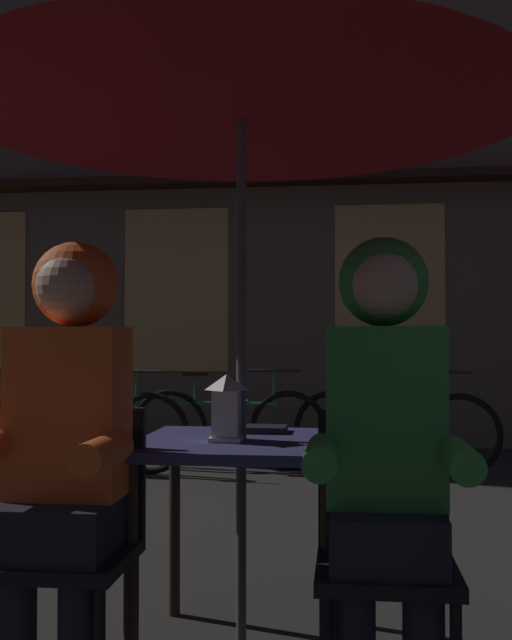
% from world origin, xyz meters
% --- Properties ---
extents(cafe_table, '(0.72, 0.72, 0.74)m').
position_xyz_m(cafe_table, '(0.00, 0.00, 0.64)').
color(cafe_table, navy).
rests_on(cafe_table, ground_plane).
extents(patio_umbrella, '(2.10, 2.10, 2.31)m').
position_xyz_m(patio_umbrella, '(0.00, 0.00, 2.06)').
color(patio_umbrella, '#4C4C51').
rests_on(patio_umbrella, ground_plane).
extents(lantern, '(0.11, 0.11, 0.23)m').
position_xyz_m(lantern, '(-0.04, -0.06, 0.86)').
color(lantern, white).
rests_on(lantern, cafe_table).
extents(chair_left, '(0.40, 0.40, 0.87)m').
position_xyz_m(chair_left, '(-0.48, -0.37, 0.49)').
color(chair_left, black).
rests_on(chair_left, ground_plane).
extents(chair_right, '(0.40, 0.40, 0.87)m').
position_xyz_m(chair_right, '(0.48, -0.37, 0.49)').
color(chair_right, black).
rests_on(chair_right, ground_plane).
extents(person_left_hooded, '(0.45, 0.56, 1.40)m').
position_xyz_m(person_left_hooded, '(-0.48, -0.43, 0.85)').
color(person_left_hooded, black).
rests_on(person_left_hooded, ground_plane).
extents(person_right_hooded, '(0.45, 0.56, 1.40)m').
position_xyz_m(person_right_hooded, '(0.48, -0.43, 0.85)').
color(person_right_hooded, black).
rests_on(person_right_hooded, ground_plane).
extents(shopfront_building, '(10.00, 0.93, 6.20)m').
position_xyz_m(shopfront_building, '(-0.29, 5.40, 3.09)').
color(shopfront_building, '#6B5B4C').
rests_on(shopfront_building, ground_plane).
extents(bicycle_second, '(1.67, 0.24, 0.84)m').
position_xyz_m(bicycle_second, '(-1.71, 3.39, 0.35)').
color(bicycle_second, black).
rests_on(bicycle_second, ground_plane).
extents(bicycle_third, '(1.68, 0.10, 0.84)m').
position_xyz_m(bicycle_third, '(-0.62, 3.64, 0.35)').
color(bicycle_third, black).
rests_on(bicycle_third, ground_plane).
extents(bicycle_fourth, '(1.66, 0.35, 0.84)m').
position_xyz_m(bicycle_fourth, '(0.76, 3.58, 0.35)').
color(bicycle_fourth, black).
rests_on(bicycle_fourth, ground_plane).
extents(book, '(0.20, 0.14, 0.02)m').
position_xyz_m(book, '(0.04, 0.20, 0.75)').
color(book, black).
rests_on(book, cafe_table).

